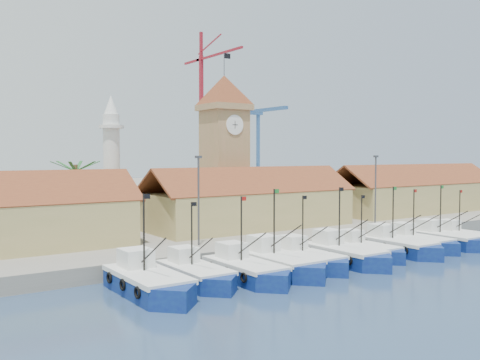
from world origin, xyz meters
TOP-DOWN VIEW (x-y plane):
  - ground at (0.00, 0.00)m, footprint 400.00×400.00m
  - quay at (0.00, 24.00)m, footprint 140.00×32.00m
  - terminal at (0.00, 110.00)m, footprint 240.00×80.00m
  - boat_0 at (-21.82, 2.30)m, footprint 3.90×10.68m
  - boat_1 at (-17.22, 3.17)m, footprint 3.43×9.40m
  - boat_2 at (-13.04, 1.96)m, footprint 3.61×9.88m
  - boat_3 at (-9.09, 2.42)m, footprint 3.85×10.54m
  - boat_4 at (-5.47, 2.76)m, footprint 3.45×9.46m
  - boat_5 at (-1.18, 2.16)m, footprint 3.79×10.39m
  - boat_6 at (2.86, 3.15)m, footprint 3.28×8.99m
  - boat_7 at (7.20, 2.57)m, footprint 3.67×10.06m
  - boat_8 at (11.33, 3.15)m, footprint 3.43×9.40m
  - boat_9 at (15.51, 2.59)m, footprint 3.60×9.86m
  - boat_10 at (19.26, 2.68)m, footprint 3.25×8.91m
  - hall_center at (0.00, 20.00)m, footprint 27.04×10.13m
  - hall_right at (32.00, 20.00)m, footprint 31.20×10.13m
  - clock_tower at (0.00, 26.00)m, footprint 5.80×5.80m
  - minaret at (-15.00, 28.00)m, footprint 3.00×3.00m
  - palm_tree at (-20.00, 26.00)m, footprint 5.60×5.03m
  - lamp_posts at (0.50, 12.00)m, footprint 80.70×0.25m
  - crane_red_right at (42.25, 103.80)m, footprint 1.00×31.69m
  - gantry at (62.00, 106.65)m, footprint 13.00×22.00m

SIDE VIEW (x-z plane):
  - ground at x=0.00m, z-range 0.00..0.00m
  - boat_10 at x=19.26m, z-range -2.67..4.07m
  - boat_6 at x=2.86m, z-range -2.70..4.10m
  - boat_1 at x=-17.22m, z-range -2.82..4.29m
  - boat_8 at x=11.33m, z-range -2.82..4.29m
  - boat_4 at x=-5.47m, z-range -2.84..4.32m
  - quay at x=0.00m, z-range 0.00..1.50m
  - boat_9 at x=15.51m, z-range -2.96..4.50m
  - boat_2 at x=-13.04m, z-range -2.97..4.51m
  - boat_7 at x=7.20m, z-range -3.02..4.59m
  - boat_5 at x=-1.18m, z-range -3.12..4.74m
  - boat_3 at x=-9.09m, z-range -3.16..4.81m
  - boat_0 at x=-21.82m, z-range -3.20..4.87m
  - terminal at x=0.00m, z-range 0.00..2.00m
  - hall_center at x=0.00m, z-range 0.18..7.79m
  - hall_right at x=32.00m, z-range 0.18..7.79m
  - palm_tree at x=-20.00m, z-range 2.05..10.44m
  - lamp_posts at x=0.50m, z-range 1.96..10.99m
  - minaret at x=-15.00m, z-range 1.58..17.88m
  - clock_tower at x=0.00m, z-range 0.61..23.31m
  - gantry at x=62.00m, z-range 8.44..31.64m
  - crane_red_right at x=42.25m, z-range 4.38..49.45m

